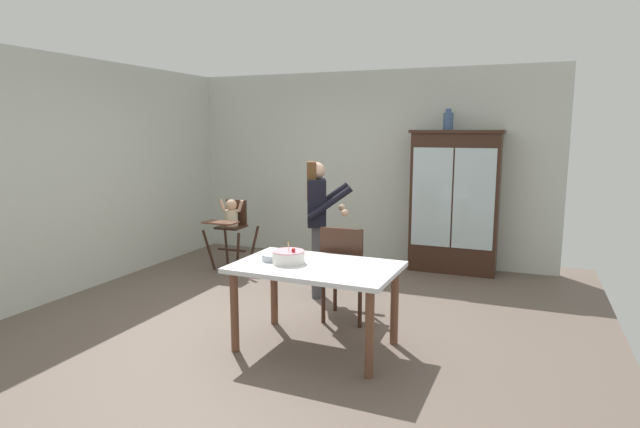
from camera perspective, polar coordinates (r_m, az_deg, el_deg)
ground_plane at (r=5.41m, az=-3.60°, el=-11.05°), size 6.24×6.24×0.00m
wall_back at (r=7.55m, az=4.95°, el=5.22°), size 5.32×0.06×2.70m
wall_left at (r=6.67m, az=-24.61°, el=3.89°), size 0.06×5.32×2.70m
china_cabinet at (r=7.06m, az=14.57°, el=1.35°), size 1.17×0.48×1.88m
ceramic_vase at (r=7.02m, az=13.93°, el=9.94°), size 0.13×0.13×0.27m
high_chair_with_toddler at (r=7.13m, az=-9.75°, el=-0.76°), size 0.59×0.69×0.95m
adult_person at (r=5.78m, az=-0.31°, el=0.21°), size 0.64×0.63×1.53m
dining_table at (r=4.45m, az=-0.46°, el=-6.88°), size 1.41×0.92×0.74m
birthday_cake at (r=4.48m, az=-3.48°, el=-4.72°), size 0.28×0.28×0.19m
serving_bowl at (r=4.58m, az=-5.31°, el=-4.78°), size 0.18×0.18×0.05m
dining_chair_far_side at (r=5.06m, az=2.68°, el=-5.89°), size 0.46×0.46×0.96m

